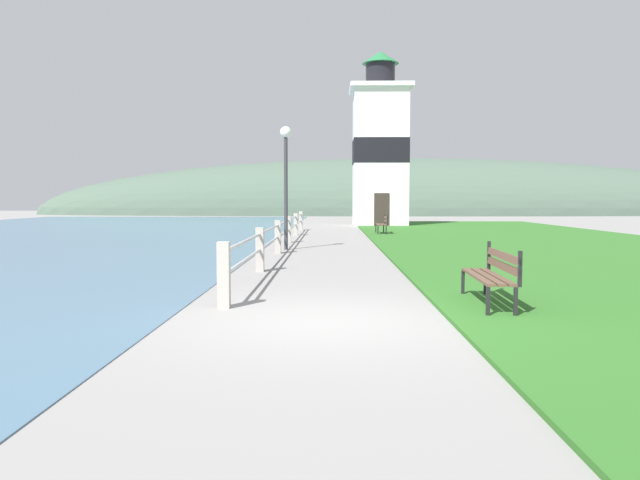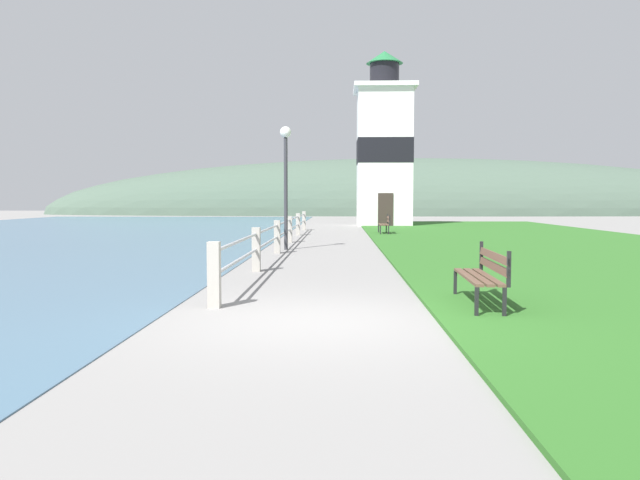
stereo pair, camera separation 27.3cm
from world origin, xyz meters
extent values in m
plane|color=gray|center=(0.00, 0.00, 0.00)|extent=(160.00, 160.00, 0.00)
cube|color=#2D6623|center=(7.64, 14.53, 0.03)|extent=(12.00, 43.58, 0.06)
cube|color=#A8A399|center=(-1.54, 1.00, 0.50)|extent=(0.18, 0.18, 1.00)
cube|color=#A8A399|center=(-1.54, 5.74, 0.50)|extent=(0.18, 0.18, 1.00)
cube|color=#A8A399|center=(-1.54, 10.48, 0.50)|extent=(0.18, 0.18, 1.00)
cube|color=#A8A399|center=(-1.54, 15.22, 0.50)|extent=(0.18, 0.18, 1.00)
cube|color=#A8A399|center=(-1.54, 19.96, 0.50)|extent=(0.18, 0.18, 1.00)
cube|color=#A8A399|center=(-1.54, 24.70, 0.50)|extent=(0.18, 0.18, 1.00)
cylinder|color=#B2B2B7|center=(-1.54, 12.85, 0.85)|extent=(0.06, 23.70, 0.06)
cylinder|color=#B2B2B7|center=(-1.54, 12.85, 0.50)|extent=(0.06, 23.70, 0.06)
cube|color=brown|center=(2.27, 1.13, 0.47)|extent=(0.19, 1.99, 0.04)
cube|color=brown|center=(2.41, 1.13, 0.47)|extent=(0.19, 1.99, 0.04)
cube|color=brown|center=(2.56, 1.12, 0.47)|extent=(0.19, 1.99, 0.04)
cube|color=brown|center=(2.65, 1.12, 0.79)|extent=(0.13, 1.99, 0.11)
cube|color=brown|center=(2.65, 1.12, 0.63)|extent=(0.13, 1.99, 0.11)
cube|color=black|center=(2.20, 0.16, 0.23)|extent=(0.05, 0.05, 0.45)
cube|color=black|center=(2.26, 2.10, 0.23)|extent=(0.05, 0.05, 0.45)
cube|color=black|center=(2.57, 0.15, 0.23)|extent=(0.05, 0.05, 0.45)
cube|color=black|center=(2.63, 2.09, 0.23)|extent=(0.05, 0.05, 0.45)
cube|color=black|center=(2.61, 0.15, 0.70)|extent=(0.05, 0.05, 0.49)
cube|color=black|center=(2.68, 2.08, 0.70)|extent=(0.05, 0.05, 0.49)
cube|color=brown|center=(2.23, 20.62, 0.47)|extent=(0.13, 1.61, 0.04)
cube|color=brown|center=(2.37, 20.62, 0.47)|extent=(0.13, 1.61, 0.04)
cube|color=brown|center=(2.52, 20.62, 0.47)|extent=(0.13, 1.61, 0.04)
cube|color=brown|center=(2.61, 20.62, 0.79)|extent=(0.07, 1.61, 0.11)
cube|color=brown|center=(2.61, 20.62, 0.63)|extent=(0.07, 1.61, 0.11)
cube|color=black|center=(2.18, 19.84, 0.23)|extent=(0.05, 0.05, 0.45)
cube|color=black|center=(2.20, 21.40, 0.23)|extent=(0.05, 0.05, 0.45)
cube|color=black|center=(2.55, 19.84, 0.23)|extent=(0.05, 0.05, 0.45)
cube|color=black|center=(2.57, 21.40, 0.23)|extent=(0.05, 0.05, 0.45)
cube|color=black|center=(2.60, 19.84, 0.70)|extent=(0.05, 0.05, 0.49)
cube|color=black|center=(2.62, 21.40, 0.70)|extent=(0.05, 0.05, 0.49)
cube|color=white|center=(3.07, 30.44, 4.13)|extent=(3.25, 3.25, 8.27)
cube|color=black|center=(3.07, 30.44, 4.55)|extent=(3.29, 3.29, 1.49)
cube|color=white|center=(3.07, 30.44, 8.39)|extent=(3.74, 3.74, 0.25)
cylinder|color=black|center=(3.07, 30.44, 9.20)|extent=(1.79, 1.79, 1.37)
cone|color=#23703D|center=(3.07, 30.44, 10.27)|extent=(2.24, 2.24, 0.75)
cube|color=#332823|center=(3.07, 28.79, 1.00)|extent=(0.90, 0.06, 2.00)
cylinder|color=#333338|center=(-1.39, 11.83, 1.80)|extent=(0.12, 0.12, 3.60)
sphere|color=white|center=(-1.39, 11.83, 3.78)|extent=(0.36, 0.36, 0.36)
ellipsoid|color=#475B4C|center=(8.00, 59.06, 0.00)|extent=(80.00, 16.00, 12.00)
camera|label=1|loc=(0.07, -8.25, 1.63)|focal=35.00mm
camera|label=2|loc=(0.34, -8.24, 1.63)|focal=35.00mm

